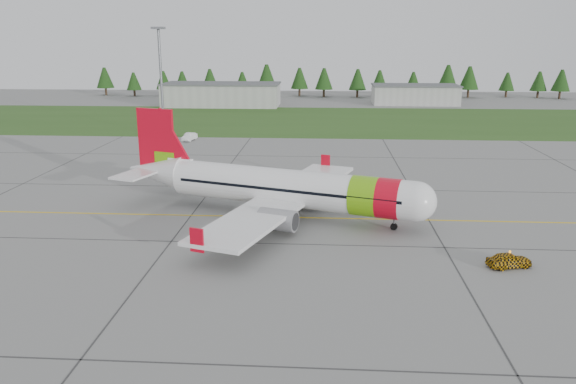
{
  "coord_description": "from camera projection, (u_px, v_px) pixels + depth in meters",
  "views": [
    {
      "loc": [
        -0.99,
        -48.2,
        18.08
      ],
      "look_at": [
        -4.48,
        5.24,
        3.52
      ],
      "focal_mm": 35.0,
      "sensor_mm": 36.0,
      "label": 1
    }
  ],
  "objects": [
    {
      "name": "hangar_west",
      "position": [
        222.0,
        95.0,
        158.12
      ],
      "size": [
        32.0,
        14.0,
        6.0
      ],
      "primitive_type": "cube",
      "color": "#A8A8A3",
      "rests_on": "ground"
    },
    {
      "name": "floodlight_mast",
      "position": [
        161.0,
        84.0,
        106.33
      ],
      "size": [
        0.5,
        0.5,
        20.0
      ],
      "primitive_type": "cylinder",
      "color": "slate",
      "rests_on": "ground"
    },
    {
      "name": "aircraft",
      "position": [
        282.0,
        188.0,
        58.82
      ],
      "size": [
        34.05,
        32.28,
        10.67
      ],
      "rotation": [
        0.0,
        0.0,
        -0.33
      ],
      "color": "white",
      "rests_on": "ground"
    },
    {
      "name": "hangar_east",
      "position": [
        415.0,
        95.0,
        162.47
      ],
      "size": [
        24.0,
        12.0,
        5.2
      ],
      "primitive_type": "cube",
      "color": "#A8A8A3",
      "rests_on": "ground"
    },
    {
      "name": "treeline",
      "position": [
        328.0,
        81.0,
        182.67
      ],
      "size": [
        160.0,
        8.0,
        10.0
      ],
      "primitive_type": null,
      "color": "#1C3F14",
      "rests_on": "ground"
    },
    {
      "name": "ground",
      "position": [
        333.0,
        245.0,
        51.1
      ],
      "size": [
        320.0,
        320.0,
        0.0
      ],
      "primitive_type": "plane",
      "color": "gray",
      "rests_on": "ground"
    },
    {
      "name": "taxi_guideline",
      "position": [
        332.0,
        218.0,
        58.8
      ],
      "size": [
        120.0,
        0.25,
        0.02
      ],
      "primitive_type": "cube",
      "color": "gold",
      "rests_on": "ground"
    },
    {
      "name": "grass_strip",
      "position": [
        329.0,
        120.0,
        130.05
      ],
      "size": [
        320.0,
        50.0,
        0.03
      ],
      "primitive_type": "cube",
      "color": "#30561E",
      "rests_on": "ground"
    },
    {
      "name": "service_van",
      "position": [
        189.0,
        129.0,
        103.55
      ],
      "size": [
        1.73,
        1.66,
        4.3
      ],
      "primitive_type": "imported",
      "rotation": [
        0.0,
        0.0,
        -0.18
      ],
      "color": "white",
      "rests_on": "ground"
    },
    {
      "name": "follow_me_car",
      "position": [
        511.0,
        246.0,
        45.65
      ],
      "size": [
        1.61,
        1.77,
        3.69
      ],
      "primitive_type": "imported",
      "rotation": [
        0.0,
        0.0,
        1.84
      ],
      "color": "#E2A20C",
      "rests_on": "ground"
    }
  ]
}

